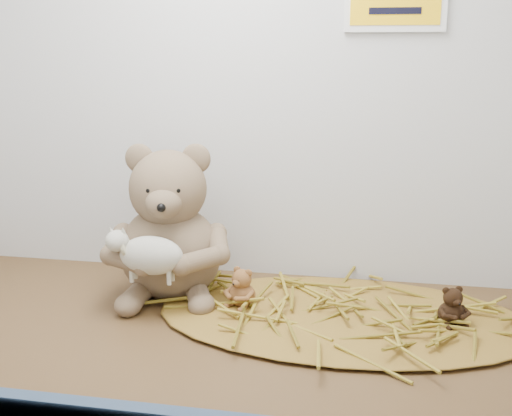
% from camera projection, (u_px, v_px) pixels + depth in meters
% --- Properties ---
extents(alcove_shell, '(1.20, 0.60, 0.90)m').
position_uv_depth(alcove_shell, '(206.00, 51.00, 1.03)').
color(alcove_shell, '#482E18').
rests_on(alcove_shell, ground).
extents(straw_bed, '(0.65, 0.38, 0.01)m').
position_uv_depth(straw_bed, '(343.00, 316.00, 1.11)').
color(straw_bed, brown).
rests_on(straw_bed, shelf_floor).
extents(main_teddy, '(0.27, 0.28, 0.29)m').
position_uv_depth(main_teddy, '(170.00, 221.00, 1.19)').
color(main_teddy, '#7A634B').
rests_on(main_teddy, shelf_floor).
extents(toy_lamb, '(0.15, 0.09, 0.09)m').
position_uv_depth(toy_lamb, '(151.00, 255.00, 1.10)').
color(toy_lamb, beige).
rests_on(toy_lamb, main_teddy).
extents(mini_teddy_tan, '(0.08, 0.08, 0.07)m').
position_uv_depth(mini_teddy_tan, '(242.00, 285.00, 1.13)').
color(mini_teddy_tan, '#905D2F').
rests_on(mini_teddy_tan, straw_bed).
extents(mini_teddy_brown, '(0.07, 0.07, 0.07)m').
position_uv_depth(mini_teddy_brown, '(452.00, 304.00, 1.06)').
color(mini_teddy_brown, black).
rests_on(mini_teddy_brown, straw_bed).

